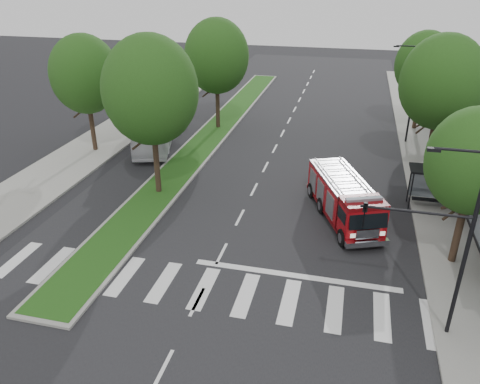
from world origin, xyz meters
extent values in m
plane|color=black|center=(0.00, 0.00, 0.00)|extent=(140.00, 140.00, 0.00)
cube|color=gray|center=(12.50, 10.00, 0.07)|extent=(5.00, 80.00, 0.15)
cube|color=gray|center=(-14.50, 10.00, 0.07)|extent=(5.00, 80.00, 0.15)
cube|color=gray|center=(-6.00, 18.00, 0.07)|extent=(3.00, 50.00, 0.14)
cube|color=#194D16|center=(-6.00, 18.00, 0.14)|extent=(2.60, 49.50, 0.02)
cylinder|color=black|center=(9.80, 7.40, 1.25)|extent=(0.08, 0.08, 2.50)
cylinder|color=black|center=(12.60, 7.40, 1.25)|extent=(0.08, 0.08, 2.50)
cylinder|color=black|center=(9.80, 8.60, 1.25)|extent=(0.08, 0.08, 2.50)
cylinder|color=black|center=(12.60, 8.60, 1.25)|extent=(0.08, 0.08, 2.50)
cube|color=black|center=(11.20, 8.00, 2.55)|extent=(3.20, 1.60, 0.12)
cube|color=#8C99A5|center=(11.20, 8.70, 1.30)|extent=(2.80, 0.04, 1.80)
cube|color=black|center=(11.20, 8.00, 0.55)|extent=(2.40, 0.40, 0.08)
cylinder|color=black|center=(11.50, 2.00, 1.87)|extent=(0.36, 0.36, 3.74)
ellipsoid|color=#1B360E|center=(11.50, 2.00, 5.53)|extent=(4.40, 4.40, 5.06)
cylinder|color=black|center=(11.50, 14.00, 2.20)|extent=(0.36, 0.36, 4.40)
ellipsoid|color=#1B360E|center=(11.50, 14.00, 6.50)|extent=(5.60, 5.60, 6.44)
cylinder|color=black|center=(11.50, 24.00, 1.98)|extent=(0.36, 0.36, 3.96)
ellipsoid|color=#1B360E|center=(11.50, 24.00, 5.85)|extent=(5.00, 5.00, 5.75)
cylinder|color=black|center=(-6.00, 6.00, 2.31)|extent=(0.36, 0.36, 4.62)
ellipsoid|color=#1B360E|center=(-6.00, 6.00, 6.83)|extent=(5.80, 5.80, 6.67)
cylinder|color=black|center=(-6.00, 20.00, 2.20)|extent=(0.36, 0.36, 4.40)
ellipsoid|color=#1B360E|center=(-6.00, 20.00, 6.50)|extent=(5.60, 5.60, 6.44)
cylinder|color=black|center=(-14.00, 12.00, 2.09)|extent=(0.36, 0.36, 4.18)
ellipsoid|color=#1B360E|center=(-14.00, 12.00, 6.17)|extent=(5.20, 5.20, 5.98)
cylinder|color=black|center=(10.50, -3.50, 4.00)|extent=(0.16, 0.16, 8.00)
cylinder|color=black|center=(9.60, -3.50, 7.90)|extent=(1.80, 0.10, 0.10)
cube|color=black|center=(8.70, -3.50, 7.85)|extent=(0.45, 0.20, 0.12)
cylinder|color=black|center=(8.50, -3.50, 5.40)|extent=(4.00, 0.10, 0.10)
imported|color=black|center=(6.70, -3.50, 5.00)|extent=(0.18, 0.22, 1.10)
cylinder|color=black|center=(10.50, 20.00, 4.00)|extent=(0.16, 0.16, 8.00)
cylinder|color=black|center=(9.60, 20.00, 7.90)|extent=(1.80, 0.10, 0.10)
cube|color=black|center=(8.70, 20.00, 7.85)|extent=(0.45, 0.20, 0.12)
cube|color=#5C0508|center=(5.89, 5.48, 0.45)|extent=(4.88, 7.78, 0.22)
cube|color=maroon|center=(5.62, 6.14, 1.38)|extent=(4.21, 6.13, 1.78)
cube|color=maroon|center=(6.93, 2.92, 1.38)|extent=(2.67, 2.32, 1.87)
cube|color=#B2B2B7|center=(5.62, 6.14, 2.32)|extent=(4.21, 6.13, 0.11)
cylinder|color=#B2B2B7|center=(4.88, 5.84, 2.50)|extent=(2.09, 4.99, 0.09)
cylinder|color=#B2B2B7|center=(6.36, 6.44, 2.50)|extent=(2.09, 4.99, 0.09)
cube|color=silver|center=(7.31, 1.97, 0.53)|extent=(2.27, 1.16, 0.31)
cube|color=#8C99A5|center=(6.93, 2.92, 2.59)|extent=(1.94, 1.03, 0.16)
cylinder|color=black|center=(6.08, 2.29, 0.49)|extent=(0.66, 1.03, 0.98)
cylinder|color=black|center=(7.98, 3.06, 0.49)|extent=(0.66, 1.03, 0.98)
cylinder|color=black|center=(4.67, 5.76, 0.49)|extent=(0.66, 1.03, 0.98)
cylinder|color=black|center=(6.57, 6.53, 0.49)|extent=(0.66, 1.03, 0.98)
cylinder|color=black|center=(3.87, 7.74, 0.49)|extent=(0.66, 1.03, 0.98)
cylinder|color=black|center=(5.77, 8.51, 0.49)|extent=(0.66, 1.03, 0.98)
imported|color=silver|center=(-10.00, 15.22, 1.50)|extent=(5.50, 11.06, 3.01)
camera|label=1|loc=(5.83, -19.69, 13.53)|focal=35.00mm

